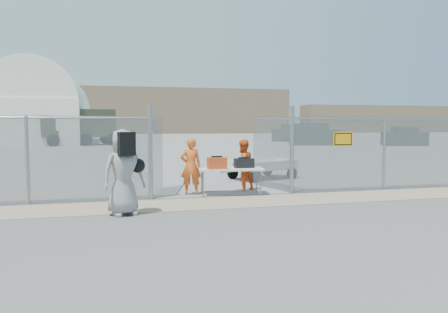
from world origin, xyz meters
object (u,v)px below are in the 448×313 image
object	(u,v)px
folding_table	(231,182)
utility_trailer	(262,169)
visitor	(123,172)
security_worker_left	(191,166)
security_worker_right	(243,165)

from	to	relation	value
folding_table	utility_trailer	distance (m)	3.73
folding_table	visitor	world-z (taller)	visitor
folding_table	visitor	size ratio (longest dim) A/B	0.95
security_worker_left	visitor	bearing A→B (deg)	57.76
folding_table	visitor	distance (m)	3.61
folding_table	security_worker_left	xyz separation A→B (m)	(-1.07, 0.33, 0.42)
folding_table	security_worker_left	world-z (taller)	security_worker_left
visitor	utility_trailer	distance (m)	7.17
security_worker_left	security_worker_right	bearing A→B (deg)	-161.03
security_worker_left	security_worker_right	world-z (taller)	security_worker_left
security_worker_left	visitor	distance (m)	2.99
visitor	security_worker_left	bearing A→B (deg)	32.49
security_worker_right	utility_trailer	world-z (taller)	security_worker_right
security_worker_left	utility_trailer	xyz separation A→B (m)	(3.10, 2.80, -0.43)
folding_table	security_worker_right	bearing A→B (deg)	58.46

